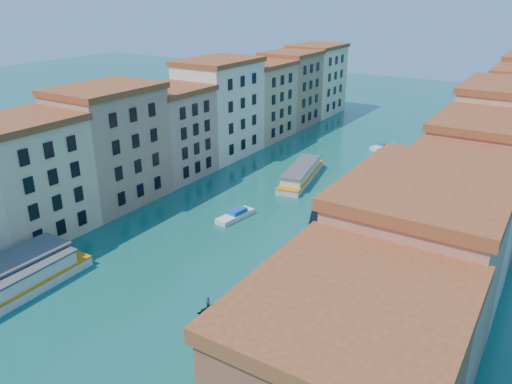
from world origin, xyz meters
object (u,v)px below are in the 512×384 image
vaporetto_stop (5,279)px  blue_dock (263,372)px  vaporetto_near (7,289)px  gondola_right (281,299)px  vaporetto_far (301,173)px  gondola_fore (232,297)px

vaporetto_stop → blue_dock: (34.50, 4.28, -1.19)m
vaporetto_near → gondola_right: 32.62m
vaporetto_far → vaporetto_near: bearing=-112.7°
vaporetto_far → gondola_fore: vaporetto_far is taller
vaporetto_near → blue_dock: 32.79m
blue_dock → gondola_right: bearing=104.2°
vaporetto_stop → gondola_fore: (24.92, 12.91, -1.06)m
vaporetto_near → blue_dock: size_ratio=3.42×
gondola_right → vaporetto_far: bearing=114.0°
vaporetto_far → blue_dock: (21.55, -49.57, -1.02)m
blue_dock → gondola_fore: bearing=131.2°
gondola_fore → gondola_right: bearing=39.1°
vaporetto_stop → gondola_right: size_ratio=1.34×
vaporetto_stop → vaporetto_near: 2.50m
gondola_fore → gondola_right: size_ratio=0.92×
vaporetto_far → gondola_fore: size_ratio=1.72×
vaporetto_near → gondola_fore: (22.73, 14.10, -1.07)m
vaporetto_near → gondola_fore: bearing=30.2°
blue_dock → vaporetto_near: bearing=-177.1°
gondola_right → blue_dock: 12.00m
vaporetto_near → vaporetto_stop: bearing=149.8°
vaporetto_stop → gondola_fore: bearing=27.4°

